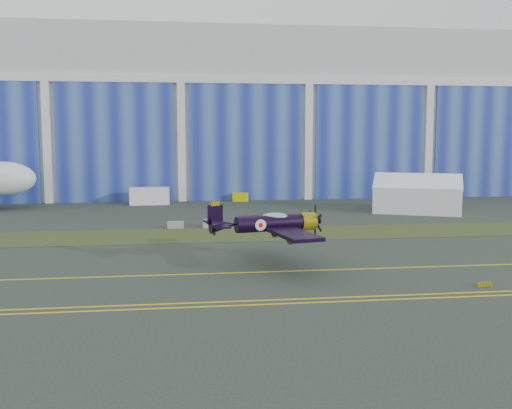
{
  "coord_description": "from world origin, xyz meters",
  "views": [
    {
      "loc": [
        -1.08,
        -53.55,
        11.53
      ],
      "look_at": [
        7.03,
        6.67,
        4.31
      ],
      "focal_mm": 42.0,
      "sensor_mm": 36.0,
      "label": 1
    }
  ],
  "objects": [
    {
      "name": "grass_median",
      "position": [
        0.0,
        14.0,
        0.02
      ],
      "size": [
        260.0,
        10.0,
        0.02
      ],
      "primitive_type": "cube",
      "color": "#475128",
      "rests_on": "ground"
    },
    {
      "name": "barrier_c",
      "position": [
        3.3,
        20.55,
        0.45
      ],
      "size": [
        2.05,
        0.8,
        0.9
      ],
      "primitive_type": "cube",
      "rotation": [
        0.0,
        0.0,
        0.1
      ],
      "color": "gray",
      "rests_on": "ground"
    },
    {
      "name": "ground",
      "position": [
        0.0,
        0.0,
        0.0
      ],
      "size": [
        260.0,
        260.0,
        0.0
      ],
      "primitive_type": "plane",
      "color": "#303830",
      "rests_on": "ground"
    },
    {
      "name": "barrier_a",
      "position": [
        -1.19,
        19.25,
        0.45
      ],
      "size": [
        2.02,
        0.66,
        0.9
      ],
      "primitive_type": "cube",
      "rotation": [
        0.0,
        0.0,
        0.03
      ],
      "color": "gray",
      "rests_on": "ground"
    },
    {
      "name": "warbird",
      "position": [
        7.03,
        -2.33,
        3.71
      ],
      "size": [
        14.31,
        16.18,
        4.18
      ],
      "rotation": [
        0.0,
        0.0,
        0.21
      ],
      "color": "black",
      "rests_on": "ground"
    },
    {
      "name": "tent",
      "position": [
        34.36,
        30.49,
        2.88
      ],
      "size": [
        15.03,
        13.35,
        5.77
      ],
      "rotation": [
        0.0,
        0.0,
        -0.42
      ],
      "color": "white",
      "rests_on": "ground"
    },
    {
      "name": "edge_line_far",
      "position": [
        0.0,
        -13.5,
        0.01
      ],
      "size": [
        80.0,
        0.2,
        0.02
      ],
      "primitive_type": "cube",
      "color": "yellow",
      "rests_on": "ground"
    },
    {
      "name": "guard_board_right",
      "position": [
        22.0,
        -12.0,
        0.17
      ],
      "size": [
        1.2,
        0.15,
        0.35
      ],
      "primitive_type": "cube",
      "color": "yellow",
      "rests_on": "ground"
    },
    {
      "name": "taxiway_centreline",
      "position": [
        0.0,
        -5.0,
        0.01
      ],
      "size": [
        200.0,
        0.2,
        0.02
      ],
      "primitive_type": "cube",
      "color": "yellow",
      "rests_on": "ground"
    },
    {
      "name": "edge_line_near",
      "position": [
        0.0,
        -14.5,
        0.01
      ],
      "size": [
        80.0,
        0.2,
        0.02
      ],
      "primitive_type": "cube",
      "color": "yellow",
      "rests_on": "ground"
    },
    {
      "name": "shipping_container",
      "position": [
        -5.34,
        45.12,
        1.38
      ],
      "size": [
        6.41,
        2.64,
        2.76
      ],
      "primitive_type": "cube",
      "rotation": [
        0.0,
        0.0,
        0.01
      ],
      "color": "white",
      "rests_on": "ground"
    },
    {
      "name": "hangar",
      "position": [
        0.0,
        71.79,
        14.96
      ],
      "size": [
        220.0,
        45.7,
        30.0
      ],
      "color": "silver",
      "rests_on": "ground"
    },
    {
      "name": "barrier_b",
      "position": [
        3.14,
        19.26,
        0.45
      ],
      "size": [
        2.07,
        0.88,
        0.9
      ],
      "primitive_type": "cube",
      "rotation": [
        0.0,
        0.0,
        0.15
      ],
      "color": "gray",
      "rests_on": "ground"
    },
    {
      "name": "tug",
      "position": [
        9.88,
        47.76,
        0.7
      ],
      "size": [
        2.78,
        2.22,
        1.41
      ],
      "primitive_type": "cube",
      "rotation": [
        0.0,
        0.0,
        -0.33
      ],
      "color": "#E0D600",
      "rests_on": "ground"
    }
  ]
}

